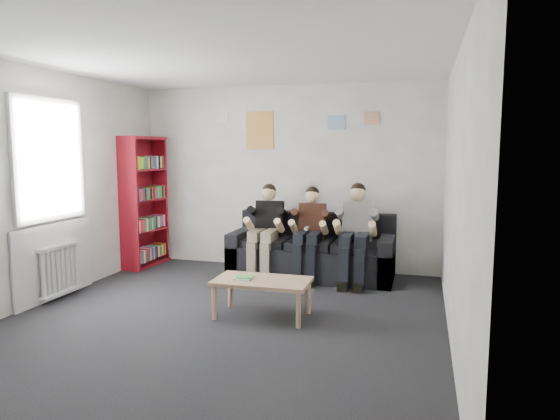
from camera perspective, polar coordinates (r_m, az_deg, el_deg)
name	(u,v)px	position (r m, az deg, el deg)	size (l,w,h in m)	color
room_shell	(220,191)	(5.06, -6.86, 2.14)	(5.00, 5.00, 5.00)	black
sofa	(312,254)	(7.03, 3.72, -5.03)	(2.24, 0.92, 0.87)	black
bookshelf	(145,202)	(7.82, -15.14, 0.92)	(0.29, 0.88, 1.96)	maroon
coffee_table	(262,284)	(5.33, -2.06, -8.44)	(1.01, 0.55, 0.40)	tan
game_cases	(244,278)	(5.35, -4.16, -7.73)	(0.20, 0.16, 0.03)	white
person_left	(265,230)	(6.94, -1.67, -2.34)	(0.38, 0.81, 1.29)	black
person_middle	(309,233)	(6.78, 3.38, -2.66)	(0.37, 0.78, 1.26)	#4B2419
person_right	(356,234)	(6.66, 8.63, -2.69)	(0.40, 0.85, 1.32)	white
radiator	(60,270)	(6.51, -23.82, -6.24)	(0.10, 0.64, 0.60)	white
window	(52,213)	(6.45, -24.62, -0.28)	(0.05, 1.30, 2.36)	white
poster_large	(260,130)	(7.52, -2.32, 9.09)	(0.42, 0.01, 0.55)	gold
poster_blue	(336,122)	(7.25, 6.47, 9.92)	(0.25, 0.01, 0.20)	#46A0F1
poster_pink	(372,118)	(7.18, 10.48, 10.27)	(0.22, 0.01, 0.18)	#C03C94
poster_sign	(222,117)	(7.74, -6.62, 10.47)	(0.20, 0.01, 0.14)	white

